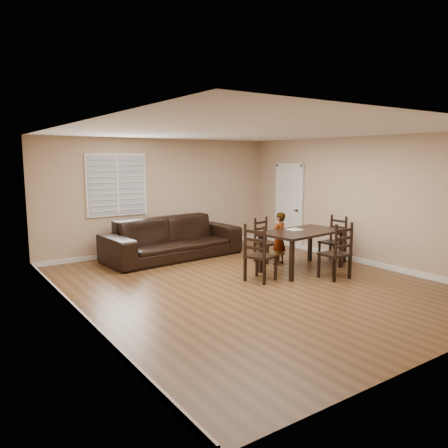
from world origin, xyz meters
The scene contains 11 objects.
ground centered at (0.00, 0.00, 0.00)m, with size 7.00×7.00×0.00m, color brown.
room centered at (0.04, 0.18, 1.81)m, with size 6.04×7.04×2.72m.
dining_table centered at (1.51, 0.22, 0.72)m, with size 1.81×1.15×0.81m.
chair_near centered at (1.38, 1.30, 0.44)m, with size 0.50×0.48×0.96m.
chair_far centered at (1.59, -0.68, 0.49)m, with size 0.48×0.45×1.07m.
chair_left centered at (0.21, 0.05, 0.49)m, with size 0.58×0.60×1.07m.
chair_right centered at (2.67, 0.36, 0.46)m, with size 0.44×0.47×1.01m.
child centered at (1.44, 0.84, 0.56)m, with size 0.41×0.27×1.12m, color gray.
napkin centered at (1.49, 0.42, 0.81)m, with size 0.27×0.27×0.00m, color beige.
donut centered at (1.51, 0.42, 0.83)m, with size 0.10×0.10×0.04m.
sofa centered at (-0.13, 2.65, 0.46)m, with size 3.12×1.22×0.91m, color black.
Camera 1 is at (-4.65, -6.00, 2.24)m, focal length 35.00 mm.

